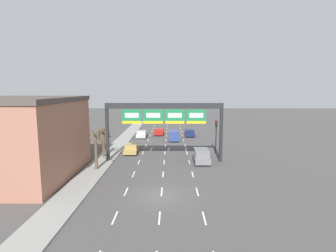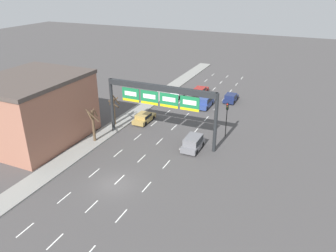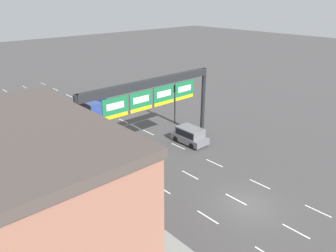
# 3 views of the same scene
# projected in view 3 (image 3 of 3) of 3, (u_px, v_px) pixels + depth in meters

# --- Properties ---
(ground_plane) EXTENTS (220.00, 220.00, 0.00)m
(ground_plane) POSITION_uv_depth(u_px,v_px,m) (246.00, 205.00, 24.89)
(ground_plane) COLOR #474444
(lane_dashes) EXTENTS (6.72, 67.00, 0.01)m
(lane_dashes) POSITION_uv_depth(u_px,v_px,m) (139.00, 148.00, 34.19)
(lane_dashes) COLOR white
(lane_dashes) RESTS_ON ground_plane
(sign_gantry) EXTENTS (15.24, 0.70, 7.67)m
(sign_gantry) POSITION_uv_depth(u_px,v_px,m) (151.00, 96.00, 30.41)
(sign_gantry) COLOR #232628
(sign_gantry) RESTS_ON ground_plane
(building_near) EXTENTS (11.23, 13.64, 8.61)m
(building_near) POSITION_uv_depth(u_px,v_px,m) (2.00, 210.00, 17.23)
(building_near) COLOR #9E6651
(building_near) RESTS_ON ground_plane
(car_silver) EXTENTS (1.88, 4.15, 1.36)m
(car_silver) POSITION_uv_depth(u_px,v_px,m) (36.00, 115.00, 41.36)
(car_silver) COLOR #B7B7BC
(car_silver) RESTS_ON ground_plane
(car_red) EXTENTS (1.98, 4.56, 1.27)m
(car_red) POSITION_uv_depth(u_px,v_px,m) (49.00, 104.00, 45.74)
(car_red) COLOR maroon
(car_red) RESTS_ON ground_plane
(car_navy) EXTENTS (1.94, 4.14, 1.39)m
(car_navy) POSITION_uv_depth(u_px,v_px,m) (95.00, 97.00, 48.42)
(car_navy) COLOR #19234C
(car_navy) RESTS_ON ground_plane
(suv_blue) EXTENTS (1.86, 4.61, 1.84)m
(suv_blue) POSITION_uv_depth(u_px,v_px,m) (91.00, 107.00, 43.23)
(suv_blue) COLOR navy
(suv_blue) RESTS_ON ground_plane
(car_gold) EXTENTS (1.94, 4.34, 1.40)m
(car_gold) POSITION_uv_depth(u_px,v_px,m) (84.00, 148.00, 32.51)
(car_gold) COLOR #A88947
(car_gold) RESTS_ON ground_plane
(suv_grey) EXTENTS (1.98, 3.99, 1.76)m
(suv_grey) POSITION_uv_depth(u_px,v_px,m) (190.00, 135.00, 34.95)
(suv_grey) COLOR slate
(suv_grey) RESTS_ON ground_plane
(traffic_light_near_gantry) EXTENTS (0.30, 0.35, 4.88)m
(traffic_light_near_gantry) POSITION_uv_depth(u_px,v_px,m) (175.00, 96.00, 39.40)
(traffic_light_near_gantry) COLOR black
(traffic_light_near_gantry) RESTS_ON ground_plane
(tree_bare_closest) EXTENTS (2.04, 2.06, 4.81)m
(tree_bare_closest) POSITION_uv_depth(u_px,v_px,m) (62.00, 150.00, 27.81)
(tree_bare_closest) COLOR brown
(tree_bare_closest) RESTS_ON sidewalk_left
(tree_bare_second) EXTENTS (1.76, 1.72, 4.81)m
(tree_bare_second) POSITION_uv_depth(u_px,v_px,m) (104.00, 173.00, 24.18)
(tree_bare_second) COLOR brown
(tree_bare_second) RESTS_ON sidewalk_left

